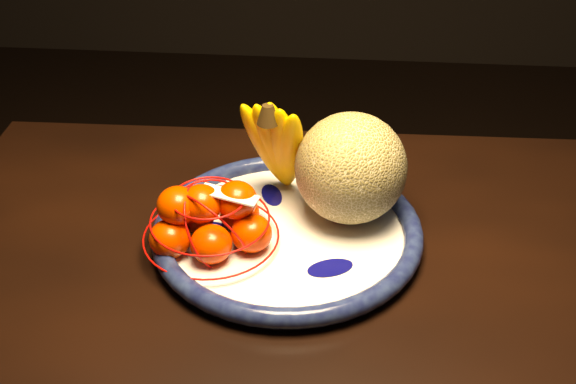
# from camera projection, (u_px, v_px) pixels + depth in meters

# --- Properties ---
(dining_table) EXTENTS (1.42, 0.87, 0.70)m
(dining_table) POSITION_uv_depth(u_px,v_px,m) (460.00, 362.00, 0.87)
(dining_table) COLOR black
(dining_table) RESTS_ON ground
(fruit_bowl) EXTENTS (0.35, 0.35, 0.03)m
(fruit_bowl) POSITION_uv_depth(u_px,v_px,m) (287.00, 232.00, 0.94)
(fruit_bowl) COLOR white
(fruit_bowl) RESTS_ON dining_table
(cantaloupe) EXTENTS (0.15, 0.15, 0.15)m
(cantaloupe) POSITION_uv_depth(u_px,v_px,m) (351.00, 168.00, 0.93)
(cantaloupe) COLOR olive
(cantaloupe) RESTS_ON fruit_bowl
(banana_bunch) EXTENTS (0.11, 0.11, 0.17)m
(banana_bunch) POSITION_uv_depth(u_px,v_px,m) (278.00, 143.00, 0.96)
(banana_bunch) COLOR #EDB702
(banana_bunch) RESTS_ON fruit_bowl
(mandarin_bag) EXTENTS (0.18, 0.18, 0.11)m
(mandarin_bag) POSITION_uv_depth(u_px,v_px,m) (210.00, 220.00, 0.90)
(mandarin_bag) COLOR #FE3800
(mandarin_bag) RESTS_ON fruit_bowl
(price_tag) EXTENTS (0.08, 0.04, 0.01)m
(price_tag) POSITION_uv_depth(u_px,v_px,m) (229.00, 195.00, 0.88)
(price_tag) COLOR white
(price_tag) RESTS_ON mandarin_bag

